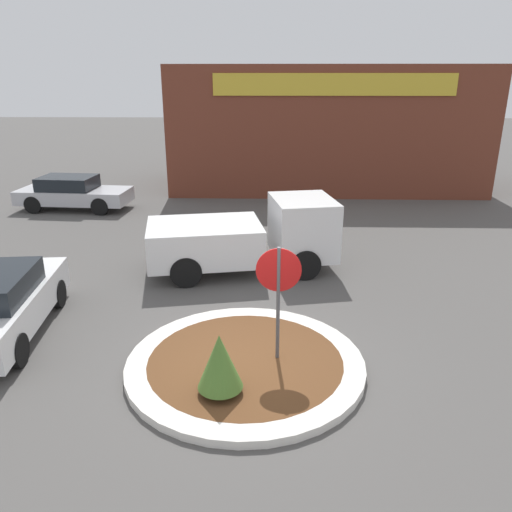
{
  "coord_description": "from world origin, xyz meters",
  "views": [
    {
      "loc": [
        0.45,
        -8.26,
        5.27
      ],
      "look_at": [
        0.13,
        2.62,
        1.32
      ],
      "focal_mm": 35.0,
      "sensor_mm": 36.0,
      "label": 1
    }
  ],
  "objects": [
    {
      "name": "parked_sedan_silver",
      "position": [
        -7.74,
        11.79,
        0.71
      ],
      "size": [
        4.63,
        2.09,
        1.37
      ],
      "rotation": [
        0.0,
        0.0,
        -0.07
      ],
      "color": "#B7B7BC",
      "rests_on": "ground_plane"
    },
    {
      "name": "utility_truck",
      "position": [
        -0.15,
        5.17,
        1.0
      ],
      "size": [
        5.51,
        3.09,
        2.02
      ],
      "rotation": [
        0.0,
        0.0,
        0.19
      ],
      "color": "white",
      "rests_on": "ground_plane"
    },
    {
      "name": "island_shrub",
      "position": [
        -0.37,
        -1.05,
        0.77
      ],
      "size": [
        0.78,
        0.78,
        1.1
      ],
      "color": "brown",
      "rests_on": "traffic_island"
    },
    {
      "name": "ground_plane",
      "position": [
        0.0,
        0.0,
        0.0
      ],
      "size": [
        120.0,
        120.0,
        0.0
      ],
      "primitive_type": "plane",
      "color": "#514F4C"
    },
    {
      "name": "traffic_island",
      "position": [
        0.0,
        0.0,
        0.08
      ],
      "size": [
        4.54,
        4.54,
        0.16
      ],
      "color": "silver",
      "rests_on": "ground_plane"
    },
    {
      "name": "storefront_building",
      "position": [
        3.07,
        16.89,
        2.86
      ],
      "size": [
        14.56,
        6.07,
        5.72
      ],
      "color": "brown",
      "rests_on": "ground_plane"
    },
    {
      "name": "stop_sign",
      "position": [
        0.61,
        0.12,
        1.69
      ],
      "size": [
        0.83,
        0.07,
        2.4
      ],
      "color": "#4C4C51",
      "rests_on": "ground_plane"
    }
  ]
}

